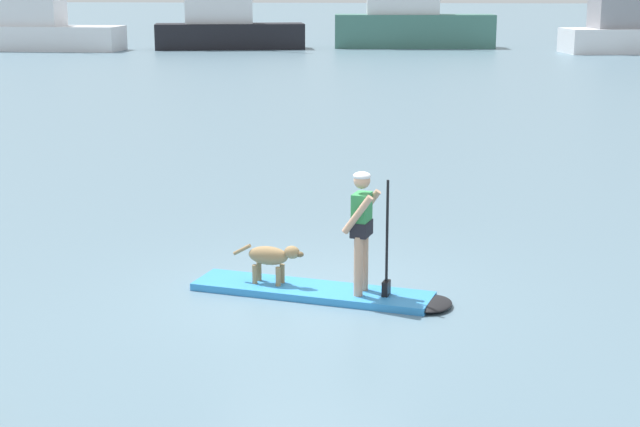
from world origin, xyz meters
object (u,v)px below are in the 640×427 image
object	(u,v)px
dog	(272,257)
paddleboard	(328,293)
moored_boat_far_port	(411,21)
moored_boat_outer	(34,28)
person_paddler	(363,224)
moored_boat_far_starboard	(630,28)
moored_boat_starboard	(227,27)

from	to	relation	value
dog	paddleboard	bearing A→B (deg)	-12.46
dog	moored_boat_far_port	distance (m)	52.02
moored_boat_outer	person_paddler	bearing A→B (deg)	-62.93
dog	moored_boat_far_starboard	distance (m)	50.71
person_paddler	moored_boat_far_port	bearing A→B (deg)	90.50
moored_boat_starboard	person_paddler	bearing A→B (deg)	-76.19
paddleboard	moored_boat_far_starboard	distance (m)	50.68
person_paddler	moored_boat_starboard	distance (m)	51.23
person_paddler	moored_boat_far_port	distance (m)	52.28
dog	moored_boat_starboard	distance (m)	50.68
paddleboard	person_paddler	world-z (taller)	person_paddler
paddleboard	person_paddler	bearing A→B (deg)	-12.46
person_paddler	dog	distance (m)	1.42
moored_boat_starboard	dog	bearing A→B (deg)	-77.51
person_paddler	moored_boat_outer	distance (m)	52.86
person_paddler	moored_boat_outer	bearing A→B (deg)	117.07
moored_boat_far_port	moored_boat_far_starboard	distance (m)	13.72
moored_boat_outer	moored_boat_far_starboard	size ratio (longest dim) A/B	1.21
moored_boat_outer	moored_boat_far_port	distance (m)	24.17
paddleboard	moored_boat_far_starboard	world-z (taller)	moored_boat_far_starboard
moored_boat_far_port	moored_boat_far_starboard	xyz separation A→B (m)	(13.31, -3.30, -0.24)
person_paddler	moored_boat_outer	size ratio (longest dim) A/B	0.15
person_paddler	moored_boat_outer	xyz separation A→B (m)	(-24.05, 47.07, 0.34)
paddleboard	moored_boat_starboard	size ratio (longest dim) A/B	0.32
paddleboard	moored_boat_starboard	xyz separation A→B (m)	(-11.76, 49.64, 1.36)
moored_boat_outer	moored_boat_far_port	xyz separation A→B (m)	(23.60, 5.21, 0.36)
dog	moored_boat_far_port	xyz separation A→B (m)	(0.81, 51.99, 1.27)
person_paddler	paddleboard	bearing A→B (deg)	167.54
paddleboard	dog	distance (m)	0.92
moored_boat_far_starboard	dog	bearing A→B (deg)	-106.18
moored_boat_outer	moored_boat_far_port	bearing A→B (deg)	12.45
moored_boat_starboard	moored_boat_far_starboard	size ratio (longest dim) A/B	1.31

